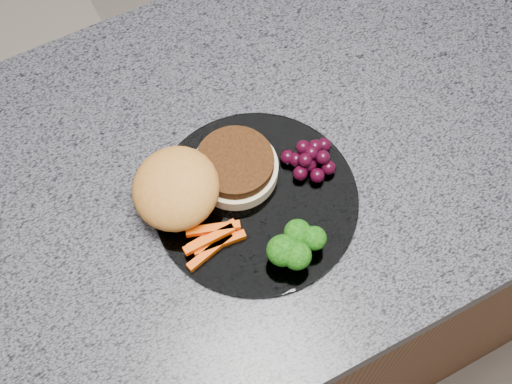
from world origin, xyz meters
TOP-DOWN VIEW (x-y plane):
  - island_cabinet at (0.00, 0.00)m, footprint 1.20×0.60m
  - countertop at (0.00, 0.00)m, footprint 1.20×0.60m
  - plate at (-0.08, -0.06)m, footprint 0.26×0.26m
  - burger at (-0.14, -0.02)m, footprint 0.22×0.14m
  - carrot_sticks at (-0.15, -0.09)m, footprint 0.08×0.05m
  - broccoli at (-0.07, -0.15)m, footprint 0.08×0.06m
  - grape_bunch at (0.01, -0.05)m, footprint 0.07×0.06m

SIDE VIEW (x-z plane):
  - island_cabinet at x=0.00m, z-range 0.00..0.86m
  - countertop at x=0.00m, z-range 0.86..0.90m
  - plate at x=-0.08m, z-range 0.90..0.91m
  - carrot_sticks at x=-0.15m, z-range 0.91..0.92m
  - grape_bunch at x=0.01m, z-range 0.90..0.94m
  - burger at x=-0.14m, z-range 0.90..0.96m
  - broccoli at x=-0.07m, z-range 0.91..0.96m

